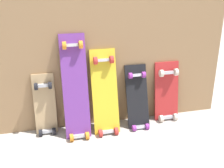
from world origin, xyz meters
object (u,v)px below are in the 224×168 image
object	(u,v)px
skateboard_natural	(45,108)
skateboard_yellow	(105,96)
skateboard_purple	(76,91)
skateboard_black	(138,101)
skateboard_red	(167,95)

from	to	relation	value
skateboard_natural	skateboard_yellow	world-z (taller)	skateboard_yellow
skateboard_purple	skateboard_black	distance (m)	0.55
skateboard_red	skateboard_yellow	bearing A→B (deg)	-174.20
skateboard_yellow	skateboard_natural	bearing A→B (deg)	171.89
skateboard_red	skateboard_black	bearing A→B (deg)	-170.18
skateboard_yellow	skateboard_red	xyz separation A→B (m)	(0.58, 0.06, -0.08)
skateboard_black	skateboard_red	world-z (taller)	skateboard_red
skateboard_natural	skateboard_black	bearing A→B (deg)	-4.55
skateboard_purple	skateboard_natural	bearing A→B (deg)	163.63
skateboard_natural	skateboard_red	distance (m)	1.07
skateboard_red	skateboard_natural	bearing A→B (deg)	179.43
skateboard_yellow	skateboard_black	world-z (taller)	skateboard_yellow
skateboard_natural	skateboard_yellow	distance (m)	0.50
skateboard_black	skateboard_purple	bearing A→B (deg)	-178.79
skateboard_natural	skateboard_purple	size ratio (longest dim) A/B	0.65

